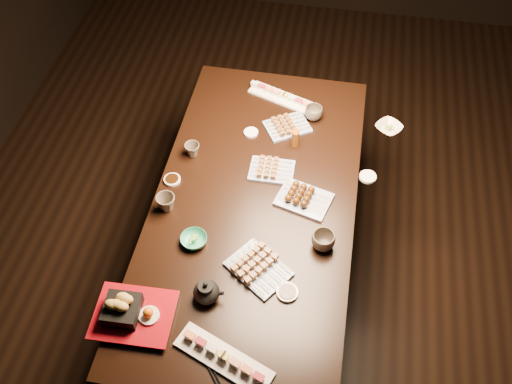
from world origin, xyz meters
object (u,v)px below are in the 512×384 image
Objects in this scene: yakitori_plate_right at (258,266)px; tempura_tray at (132,310)px; edamame_bowl_green at (194,240)px; condiment_bottle at (295,136)px; sushi_platter_far at (280,95)px; teacup_far_left at (192,150)px; dining_table at (254,249)px; teacup_far_right at (314,113)px; teapot at (206,290)px; yakitori_plate_center at (272,168)px; yakitori_plate_left at (288,124)px; sushi_platter_near at (223,357)px; teacup_mid_right at (323,241)px; teacup_near_left at (166,203)px; edamame_bowl_cream at (389,128)px.

tempura_tray is at bearing -110.96° from yakitori_plate_right.
condiment_bottle is (0.34, 0.64, 0.04)m from edamame_bowl_green.
sushi_platter_far is 0.59m from teacup_far_left.
sushi_platter_far is (0.01, 0.71, 0.40)m from dining_table.
teapot reaches higher than teacup_far_right.
yakitori_plate_left is at bearing 83.40° from yakitori_plate_center.
sushi_platter_far is 0.34m from condiment_bottle.
tempura_tray is 0.29m from teapot.
yakitori_plate_right is (0.07, -1.05, 0.01)m from sushi_platter_far.
condiment_bottle reaches higher than teacup_far_right.
sushi_platter_near is at bearing -63.30° from yakitori_plate_right.
yakitori_plate_center is at bearing 126.54° from teacup_mid_right.
teacup_far_left is 0.60× the size of condiment_bottle.
teacup_mid_right is (0.70, -0.08, -0.00)m from teacup_near_left.
yakitori_plate_center is 2.30× the size of teacup_far_right.
teapot is (0.11, -0.24, 0.03)m from edamame_bowl_green.
teacup_near_left is (-0.45, -0.60, 0.01)m from yakitori_plate_left.
sushi_platter_near is 4.29× the size of teacup_far_right.
yakitori_plate_right is 0.52m from tempura_tray.
yakitori_plate_right is at bearing -146.36° from teacup_mid_right.
condiment_bottle is at bearing -108.34° from teacup_far_right.
teacup_near_left is (-0.02, 0.53, -0.02)m from tempura_tray.
tempura_tray is at bearing -150.82° from teapot.
teapot reaches higher than teacup_mid_right.
sushi_platter_far is 2.86× the size of condiment_bottle.
teacup_near_left is 0.94× the size of teacup_far_right.
teacup_far_right is at bearing 64.06° from edamame_bowl_green.
sushi_platter_near is 0.94m from yakitori_plate_center.
tempura_tray reaches higher than teacup_far_right.
teapot reaches higher than sushi_platter_far.
edamame_bowl_green is 1.34× the size of teacup_near_left.
condiment_bottle is at bearing -157.67° from edamame_bowl_cream.
yakitori_plate_center is 2.44× the size of teacup_near_left.
yakitori_plate_left reaches higher than sushi_platter_far.
sushi_platter_far is at bearing 53.17° from teacup_far_left.
yakitori_plate_left is at bearing 52.64° from teacup_near_left.
teacup_far_right is 0.75× the size of condiment_bottle.
teacup_far_right reaches higher than edamame_bowl_green.
edamame_bowl_green is 1.57× the size of teacup_far_left.
teapot is (-0.68, -1.07, 0.04)m from edamame_bowl_cream.
sushi_platter_far reaches higher than edamame_bowl_cream.
edamame_bowl_cream is 1.27m from teapot.
yakitori_plate_left is at bearing -142.40° from teacup_far_right.
yakitori_plate_center is 1.67× the size of teapot.
edamame_bowl_green is at bearing -142.73° from yakitori_plate_left.
teacup_near_left is 0.71× the size of condiment_bottle.
yakitori_plate_center is at bearing 94.42° from dining_table.
edamame_bowl_green is at bearing -133.73° from edamame_bowl_cream.
sushi_platter_far is at bearing 93.41° from yakitori_plate_center.
yakitori_plate_center is 0.85× the size of yakitori_plate_right.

